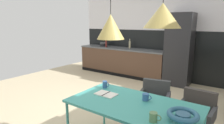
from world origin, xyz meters
TOP-DOWN VIEW (x-y plane):
  - ground_plane at (0.00, 0.00)m, footprint 7.83×7.83m
  - back_wall_splashback_dark at (0.00, 2.86)m, footprint 6.02×0.12m
  - back_wall_panel_upper at (0.00, 2.86)m, footprint 6.02×0.12m
  - kitchen_counter at (-1.34, 2.50)m, footprint 3.08×0.63m
  - refrigerator_column at (0.54, 2.50)m, footprint 0.67×0.60m
  - dining_table at (0.93, -0.82)m, footprint 1.62×0.88m
  - armchair_corner_seat at (0.86, 0.08)m, footprint 0.57×0.56m
  - armchair_by_stool at (1.54, 0.00)m, footprint 0.52×0.50m
  - fruit_bowl at (1.56, -0.89)m, footprint 0.32×0.32m
  - open_book at (0.48, -0.78)m, footprint 0.30×0.20m
  - mug_glass_clear at (0.30, -0.56)m, footprint 0.12×0.07m
  - mug_short_terracotta at (1.32, -1.09)m, footprint 0.13×0.08m
  - mug_wide_latte at (1.02, -0.64)m, footprint 0.13×0.08m
  - cooking_pot at (-2.10, 2.51)m, footprint 0.24×0.24m
  - bottle_wine_green at (-1.08, 2.60)m, footprint 0.06×0.06m
  - bottle_oil_tall at (-1.90, 2.40)m, footprint 0.06×0.06m
  - pendant_lamp_over_table_near at (0.61, -0.85)m, footprint 0.34×0.34m
  - pendant_lamp_over_table_far at (1.26, -0.83)m, footprint 0.39×0.39m

SIDE VIEW (x-z plane):
  - ground_plane at x=0.00m, z-range 0.00..0.00m
  - kitchen_counter at x=-1.34m, z-range 0.00..0.89m
  - armchair_by_stool at x=1.54m, z-range 0.10..0.85m
  - armchair_corner_seat at x=0.86m, z-range 0.12..0.88m
  - dining_table at x=0.93m, z-range 0.32..1.05m
  - open_book at x=0.48m, z-range 0.73..0.74m
  - back_wall_splashback_dark at x=0.00m, z-range 0.00..1.49m
  - mug_wide_latte at x=1.02m, z-range 0.73..0.82m
  - mug_short_terracotta at x=1.32m, z-range 0.73..0.83m
  - mug_glass_clear at x=0.30m, z-range 0.73..0.84m
  - fruit_bowl at x=1.56m, z-range 0.74..0.83m
  - cooking_pot at x=-2.10m, z-range 0.88..1.03m
  - refrigerator_column at x=0.54m, z-range 0.00..1.98m
  - bottle_wine_green at x=-1.08m, z-range 0.86..1.18m
  - bottle_oil_tall at x=-1.90m, z-range 0.87..1.17m
  - pendant_lamp_over_table_near at x=0.61m, z-range 0.96..2.38m
  - pendant_lamp_over_table_far at x=1.26m, z-range 1.16..2.43m
  - back_wall_panel_upper at x=0.00m, z-range 1.49..2.98m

